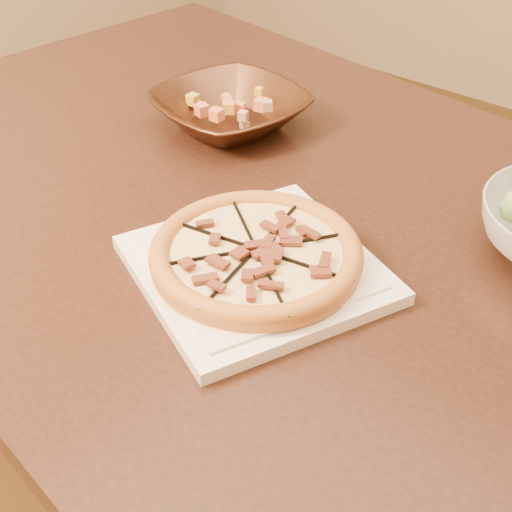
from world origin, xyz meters
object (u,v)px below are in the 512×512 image
object	(u,v)px
pizza	(256,253)
dining_table	(261,246)
plate	(256,268)
bronze_bowl	(230,111)

from	to	relation	value
pizza	dining_table	bearing A→B (deg)	126.91
plate	pizza	size ratio (longest dim) A/B	1.38
plate	bronze_bowl	bearing A→B (deg)	135.29
pizza	bronze_bowl	world-z (taller)	bronze_bowl
dining_table	plate	distance (m)	0.21
dining_table	bronze_bowl	size ratio (longest dim) A/B	6.69
dining_table	pizza	size ratio (longest dim) A/B	6.17
dining_table	plate	bearing A→B (deg)	-53.09
dining_table	plate	size ratio (longest dim) A/B	4.46
dining_table	pizza	world-z (taller)	pizza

